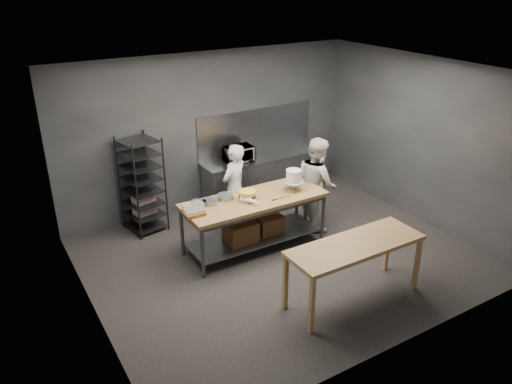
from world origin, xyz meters
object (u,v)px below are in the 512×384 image
at_px(speed_rack, 142,186).
at_px(microwave, 239,154).
at_px(layer_cake, 247,196).
at_px(frosted_cake_stand, 294,177).
at_px(chef_behind, 234,188).
at_px(work_table, 254,217).
at_px(near_counter, 355,249).
at_px(chef_right, 317,183).

distance_m(speed_rack, microwave, 2.00).
bearing_deg(layer_cake, microwave, 64.98).
relative_size(microwave, frosted_cake_stand, 1.48).
xyz_separation_m(frosted_cake_stand, layer_cake, (-0.86, 0.06, -0.15)).
relative_size(speed_rack, chef_behind, 1.09).
xyz_separation_m(work_table, microwave, (0.66, 1.67, 0.48)).
distance_m(near_counter, chef_behind, 2.76).
bearing_deg(work_table, microwave, 68.43).
bearing_deg(work_table, chef_right, 6.22).
height_order(chef_behind, layer_cake, chef_behind).
height_order(speed_rack, frosted_cake_stand, speed_rack).
xyz_separation_m(work_table, layer_cake, (-0.12, -0.00, 0.43)).
distance_m(speed_rack, chef_right, 3.09).
distance_m(chef_behind, layer_cake, 0.83).
bearing_deg(chef_right, chef_behind, 79.27).
distance_m(near_counter, layer_cake, 2.04).
distance_m(work_table, chef_right, 1.44).
height_order(chef_behind, frosted_cake_stand, chef_behind).
height_order(chef_right, microwave, chef_right).
bearing_deg(chef_right, layer_cake, 110.01).
xyz_separation_m(near_counter, chef_behind, (-0.41, 2.73, -0.01)).
height_order(near_counter, chef_behind, chef_behind).
bearing_deg(near_counter, speed_rack, 117.06).
bearing_deg(speed_rack, chef_behind, -30.20).
bearing_deg(speed_rack, layer_cake, -52.74).
bearing_deg(chef_right, work_table, 110.44).
bearing_deg(chef_behind, layer_cake, 51.82).
bearing_deg(speed_rack, microwave, 2.30).
bearing_deg(speed_rack, near_counter, -62.94).
relative_size(chef_behind, layer_cake, 5.76).
xyz_separation_m(speed_rack, layer_cake, (1.21, -1.59, 0.14)).
bearing_deg(microwave, near_counter, -92.93).
distance_m(work_table, speed_rack, 2.09).
bearing_deg(near_counter, chef_behind, 98.58).
bearing_deg(microwave, frosted_cake_stand, -87.21).
bearing_deg(near_counter, work_table, 103.73).
xyz_separation_m(microwave, frosted_cake_stand, (0.08, -1.73, 0.10)).
relative_size(near_counter, chef_right, 1.20).
height_order(near_counter, speed_rack, speed_rack).
xyz_separation_m(work_table, chef_behind, (0.06, 0.78, 0.23)).
bearing_deg(work_table, layer_cake, -179.34).
height_order(work_table, chef_right, chef_right).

